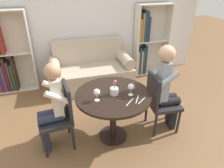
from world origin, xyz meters
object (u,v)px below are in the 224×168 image
at_px(person_left, 51,106).
at_px(flower_vase, 114,90).
at_px(person_right, 167,87).
at_px(wine_glass_right, 131,87).
at_px(couch, 91,71).
at_px(wine_glass_left, 97,92).
at_px(chair_left, 60,114).
at_px(chair_right, 159,100).
at_px(bookshelf_left, 7,57).
at_px(bookshelf_right, 147,42).

relative_size(person_left, flower_vase, 5.61).
bearing_deg(person_left, person_right, 81.40).
bearing_deg(wine_glass_right, flower_vase, 160.20).
distance_m(couch, wine_glass_left, 1.80).
height_order(chair_left, wine_glass_left, chair_left).
height_order(person_left, wine_glass_right, person_left).
relative_size(chair_right, person_left, 0.75).
xyz_separation_m(person_right, wine_glass_left, (-1.01, -0.07, 0.12)).
relative_size(chair_left, chair_right, 1.00).
bearing_deg(bookshelf_left, wine_glass_left, -56.09).
height_order(couch, bookshelf_right, bookshelf_right).
relative_size(chair_right, wine_glass_right, 5.61).
xyz_separation_m(couch, person_right, (0.78, -1.64, 0.40)).
bearing_deg(chair_right, wine_glass_left, 99.28).
relative_size(bookshelf_right, wine_glass_right, 9.70).
bearing_deg(wine_glass_left, bookshelf_left, 123.91).
bearing_deg(person_right, chair_right, 87.10).
xyz_separation_m(bookshelf_right, person_right, (-0.57, -1.90, -0.04)).
xyz_separation_m(couch, flower_vase, (0.01, -1.64, 0.48)).
xyz_separation_m(couch, wine_glass_right, (0.21, -1.71, 0.53)).
height_order(chair_right, flower_vase, flower_vase).
relative_size(bookshelf_left, chair_left, 1.73).
height_order(bookshelf_right, person_right, bookshelf_right).
xyz_separation_m(wine_glass_left, wine_glass_right, (0.44, 0.00, 0.00)).
relative_size(chair_left, wine_glass_right, 5.61).
xyz_separation_m(couch, chair_left, (-0.69, -1.55, 0.18)).
xyz_separation_m(chair_right, wine_glass_right, (-0.48, -0.08, 0.34)).
bearing_deg(bookshelf_left, wine_glass_right, -48.11).
bearing_deg(chair_left, wine_glass_left, 64.81).
xyz_separation_m(bookshelf_left, person_left, (0.77, -1.83, -0.06)).
xyz_separation_m(person_left, wine_glass_left, (0.55, -0.15, 0.19)).
height_order(couch, wine_glass_right, couch).
distance_m(bookshelf_left, bookshelf_right, 2.90).
relative_size(couch, bookshelf_right, 1.06).
distance_m(bookshelf_right, person_left, 2.81).
relative_size(couch, chair_right, 1.84).
distance_m(bookshelf_right, flower_vase, 2.33).
bearing_deg(person_right, flower_vase, 94.10).
bearing_deg(bookshelf_left, chair_right, -40.01).
xyz_separation_m(couch, bookshelf_left, (-1.56, 0.26, 0.39)).
bearing_deg(person_left, flower_vase, 78.86).
height_order(wine_glass_right, flower_vase, flower_vase).
xyz_separation_m(couch, person_left, (-0.78, -1.56, 0.33)).
height_order(bookshelf_left, chair_right, bookshelf_left).
bearing_deg(chair_right, person_left, 91.68).
bearing_deg(wine_glass_left, couch, 82.34).
xyz_separation_m(person_left, person_right, (1.56, -0.07, 0.07)).
xyz_separation_m(chair_left, chair_right, (1.39, -0.08, 0.00)).
relative_size(bookshelf_left, wine_glass_left, 9.86).
xyz_separation_m(bookshelf_left, wine_glass_left, (1.33, -1.97, 0.13)).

